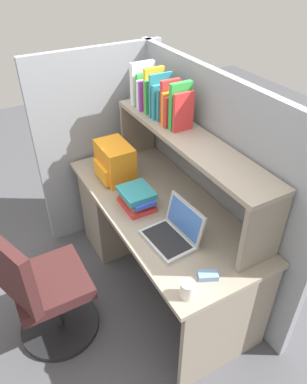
{
  "coord_description": "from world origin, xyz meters",
  "views": [
    {
      "loc": [
        1.63,
        -0.96,
        2.2
      ],
      "look_at": [
        0.0,
        -0.05,
        0.85
      ],
      "focal_mm": 34.01,
      "sensor_mm": 36.0,
      "label": 1
    }
  ],
  "objects_px": {
    "laptop": "(174,232)",
    "office_chair": "(44,294)",
    "paper_cup": "(188,289)",
    "backpack": "(114,162)",
    "computer_mouse": "(208,275)"
  },
  "relations": [
    {
      "from": "paper_cup",
      "to": "office_chair",
      "type": "distance_m",
      "value": 0.96
    },
    {
      "from": "computer_mouse",
      "to": "office_chair",
      "type": "height_order",
      "value": "office_chair"
    },
    {
      "from": "paper_cup",
      "to": "office_chair",
      "type": "xyz_separation_m",
      "value": [
        -0.65,
        -0.6,
        -0.38
      ]
    },
    {
      "from": "backpack",
      "to": "paper_cup",
      "type": "distance_m",
      "value": 1.15
    },
    {
      "from": "paper_cup",
      "to": "backpack",
      "type": "bearing_deg",
      "value": 173.67
    },
    {
      "from": "laptop",
      "to": "office_chair",
      "type": "relative_size",
      "value": 0.35
    },
    {
      "from": "laptop",
      "to": "backpack",
      "type": "distance_m",
      "value": 0.76
    },
    {
      "from": "backpack",
      "to": "paper_cup",
      "type": "bearing_deg",
      "value": -6.33
    },
    {
      "from": "backpack",
      "to": "paper_cup",
      "type": "relative_size",
      "value": 3.31
    },
    {
      "from": "laptop",
      "to": "paper_cup",
      "type": "height_order",
      "value": "laptop"
    },
    {
      "from": "laptop",
      "to": "paper_cup",
      "type": "bearing_deg",
      "value": -22.54
    },
    {
      "from": "computer_mouse",
      "to": "paper_cup",
      "type": "relative_size",
      "value": 1.15
    },
    {
      "from": "computer_mouse",
      "to": "paper_cup",
      "type": "xyz_separation_m",
      "value": [
        0.04,
        -0.16,
        0.03
      ]
    },
    {
      "from": "laptop",
      "to": "paper_cup",
      "type": "relative_size",
      "value": 3.6
    },
    {
      "from": "laptop",
      "to": "backpack",
      "type": "height_order",
      "value": "backpack"
    }
  ]
}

